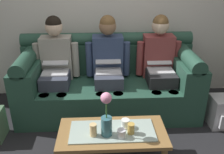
{
  "coord_description": "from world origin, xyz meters",
  "views": [
    {
      "loc": [
        -0.1,
        -1.72,
        1.79
      ],
      "look_at": [
        0.03,
        0.77,
        0.64
      ],
      "focal_mm": 39.74,
      "sensor_mm": 36.0,
      "label": 1
    }
  ],
  "objects": [
    {
      "name": "coffee_table",
      "position": [
        0.0,
        0.13,
        0.33
      ],
      "size": [
        0.99,
        0.48,
        0.39
      ],
      "color": "olive",
      "rests_on": "ground_plane"
    },
    {
      "name": "cup_near_right",
      "position": [
        0.16,
        0.09,
        0.44
      ],
      "size": [
        0.06,
        0.06,
        0.1
      ],
      "primitive_type": "cylinder",
      "color": "gold",
      "rests_on": "coffee_table"
    },
    {
      "name": "cup_far_center",
      "position": [
        -0.17,
        0.07,
        0.45
      ],
      "size": [
        0.06,
        0.06,
        0.12
      ],
      "primitive_type": "cylinder",
      "color": "#DBB77A",
      "rests_on": "coffee_table"
    },
    {
      "name": "cup_far_left",
      "position": [
        0.07,
        0.04,
        0.43
      ],
      "size": [
        0.08,
        0.08,
        0.08
      ],
      "primitive_type": "cylinder",
      "color": "silver",
      "rests_on": "coffee_table"
    },
    {
      "name": "person_right",
      "position": [
        0.65,
        1.17,
        0.66
      ],
      "size": [
        0.56,
        0.67,
        1.22
      ],
      "color": "#232326",
      "rests_on": "ground_plane"
    },
    {
      "name": "person_middle",
      "position": [
        0.0,
        1.17,
        0.66
      ],
      "size": [
        0.56,
        0.67,
        1.22
      ],
      "color": "#383D4C",
      "rests_on": "ground_plane"
    },
    {
      "name": "cup_near_left",
      "position": [
        0.12,
        0.17,
        0.43
      ],
      "size": [
        0.08,
        0.08,
        0.09
      ],
      "primitive_type": "cylinder",
      "color": "white",
      "rests_on": "coffee_table"
    },
    {
      "name": "couch",
      "position": [
        0.0,
        1.17,
        0.37
      ],
      "size": [
        2.22,
        0.88,
        0.96
      ],
      "color": "#234738",
      "rests_on": "ground_plane"
    },
    {
      "name": "person_left",
      "position": [
        -0.65,
        1.17,
        0.66
      ],
      "size": [
        0.56,
        0.67,
        1.22
      ],
      "color": "#383D4C",
      "rests_on": "ground_plane"
    },
    {
      "name": "flower_vase",
      "position": [
        -0.05,
        0.08,
        0.58
      ],
      "size": [
        0.1,
        0.1,
        0.42
      ],
      "color": "#336672",
      "rests_on": "coffee_table"
    }
  ]
}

